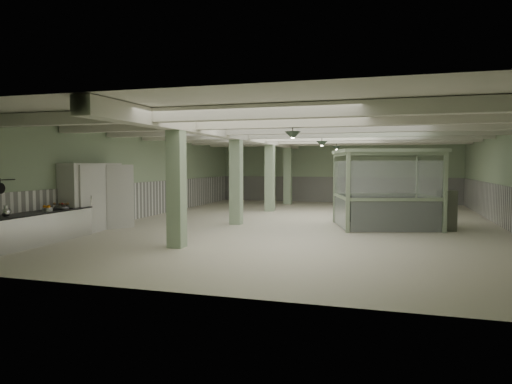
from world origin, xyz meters
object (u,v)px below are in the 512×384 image
(guard_booth, at_px, (386,176))
(filing_cabinet, at_px, (447,210))
(prep_counter, at_px, (28,230))
(walkin_cooler, at_px, (93,196))

(guard_booth, distance_m, filing_cabinet, 2.35)
(prep_counter, height_order, filing_cabinet, filing_cabinet)
(prep_counter, distance_m, walkin_cooler, 3.10)
(walkin_cooler, xyz_separation_m, guard_booth, (9.54, 3.71, 0.65))
(walkin_cooler, height_order, guard_booth, guard_booth)
(walkin_cooler, bearing_deg, prep_counter, -88.39)
(prep_counter, xyz_separation_m, filing_cabinet, (11.49, 6.51, 0.23))
(prep_counter, relative_size, walkin_cooler, 1.75)
(prep_counter, xyz_separation_m, walkin_cooler, (-0.08, 3.00, 0.74))
(walkin_cooler, height_order, filing_cabinet, walkin_cooler)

